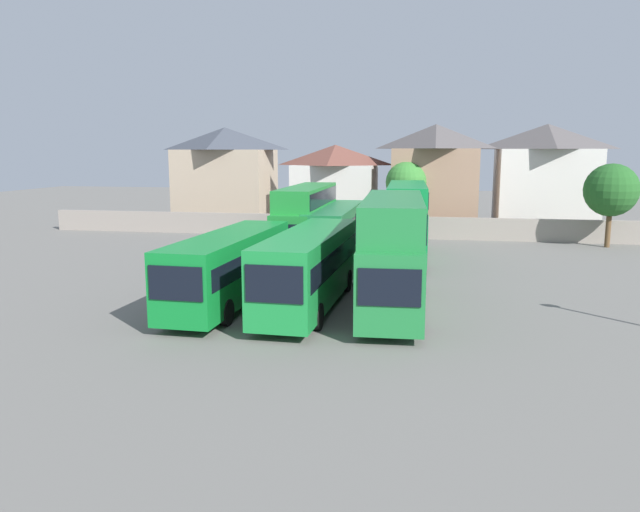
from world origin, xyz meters
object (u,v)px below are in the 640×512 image
object	(u,v)px
bus_4	(307,217)
house_terrace_right	(435,177)
house_terrace_left	(226,175)
house_terrace_far_right	(545,177)
house_terrace_centre	(335,185)
bus_6	(407,217)
bus_3	(393,247)
bus_1	(230,264)
tree_behind_wall	(611,190)
tree_left_of_lot	(406,183)
bus_2	(310,264)
bus_5	(336,228)

from	to	relation	value
bus_4	house_terrace_right	size ratio (longest dim) A/B	1.24
house_terrace_left	house_terrace_far_right	bearing A→B (deg)	0.49
bus_4	house_terrace_centre	xyz separation A→B (m)	(-0.74, 16.68, 1.23)
bus_6	house_terrace_left	world-z (taller)	house_terrace_left
bus_3	bus_4	xyz separation A→B (m)	(-6.74, 13.25, -0.16)
bus_4	house_terrace_far_right	world-z (taller)	house_terrace_far_right
house_terrace_far_right	bus_1	bearing A→B (deg)	-121.26
bus_3	bus_4	bearing A→B (deg)	-155.87
bus_4	house_terrace_right	bearing A→B (deg)	151.45
house_terrace_far_right	tree_behind_wall	world-z (taller)	house_terrace_far_right
bus_1	tree_left_of_lot	size ratio (longest dim) A/B	1.85
house_terrace_left	house_terrace_far_right	xyz separation A→B (m)	(29.83, 0.25, 0.06)
bus_2	tree_behind_wall	size ratio (longest dim) A/B	1.86
bus_1	bus_2	world-z (taller)	bus_2
bus_5	house_terrace_centre	bearing A→B (deg)	-171.10
house_terrace_left	bus_5	bearing A→B (deg)	-51.32
bus_5	house_terrace_centre	size ratio (longest dim) A/B	1.54
house_terrace_far_right	bus_4	bearing A→B (deg)	-136.18
house_terrace_centre	tree_left_of_lot	size ratio (longest dim) A/B	1.26
bus_4	house_terrace_right	distance (m)	18.32
tree_left_of_lot	tree_behind_wall	world-z (taller)	tree_left_of_lot
bus_1	bus_5	xyz separation A→B (m)	(2.75, 13.82, 0.05)
house_terrace_left	house_terrace_right	size ratio (longest dim) A/B	0.99
bus_4	house_terrace_far_right	size ratio (longest dim) A/B	1.24
house_terrace_centre	house_terrace_far_right	size ratio (longest dim) A/B	0.83
bus_1	house_terrace_left	bearing A→B (deg)	-158.67
bus_2	house_terrace_left	xyz separation A→B (m)	(-14.69, 30.84, 2.78)
bus_5	house_terrace_right	xyz separation A→B (m)	(6.46, 16.03, 2.87)
bus_6	house_terrace_right	world-z (taller)	house_terrace_right
bus_1	bus_2	distance (m)	3.77
house_terrace_right	house_terrace_left	bearing A→B (deg)	177.01
bus_5	house_terrace_centre	distance (m)	16.93
bus_3	house_terrace_right	distance (m)	29.48
bus_5	bus_6	xyz separation A→B (m)	(4.74, 0.03, 0.85)
bus_5	bus_6	size ratio (longest dim) A/B	1.05
house_terrace_centre	bus_1	bearing A→B (deg)	-90.03
bus_3	bus_4	distance (m)	14.87
house_terrace_centre	bus_4	bearing A→B (deg)	-87.47
bus_1	tree_behind_wall	distance (m)	30.92
bus_6	house_terrace_far_right	bearing A→B (deg)	144.08
house_terrace_centre	tree_behind_wall	bearing A→B (deg)	-21.86
bus_3	house_terrace_left	xyz separation A→B (m)	(-18.42, 30.42, 1.92)
house_terrace_centre	house_terrace_far_right	world-z (taller)	house_terrace_far_right
bus_2	tree_behind_wall	distance (m)	28.31
bus_5	bus_3	bearing A→B (deg)	19.13
bus_5	tree_behind_wall	world-z (taller)	tree_behind_wall
house_terrace_right	tree_behind_wall	distance (m)	15.26
house_terrace_centre	house_terrace_far_right	bearing A→B (deg)	2.25
bus_2	house_terrace_left	world-z (taller)	house_terrace_left
house_terrace_centre	house_terrace_left	bearing A→B (deg)	177.45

